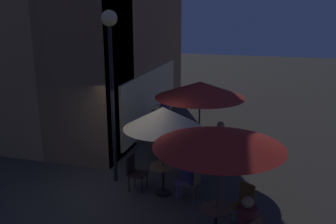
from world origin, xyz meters
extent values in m
plane|color=#35322C|center=(0.00, 0.00, 0.00)|extent=(60.00, 60.00, 0.00)
cube|color=beige|center=(5.15, 0.91, 1.25)|extent=(6.00, 0.08, 2.10)
cylinder|color=black|center=(0.71, 0.50, 2.08)|extent=(0.10, 0.10, 4.16)
sphere|color=#F9D98B|center=(0.71, 0.50, 4.28)|extent=(0.40, 0.40, 0.40)
cylinder|color=black|center=(2.40, -1.44, 0.01)|extent=(0.40, 0.40, 0.03)
cylinder|color=black|center=(2.40, -1.44, 0.37)|extent=(0.06, 0.06, 0.75)
cylinder|color=olive|center=(2.40, -1.44, 0.76)|extent=(0.67, 0.67, 0.03)
cylinder|color=black|center=(0.35, -0.95, 0.01)|extent=(0.40, 0.40, 0.03)
cylinder|color=black|center=(0.35, -0.95, 0.37)|extent=(0.06, 0.06, 0.73)
cylinder|color=#8C5E3A|center=(0.35, -0.95, 0.75)|extent=(0.66, 0.66, 0.03)
cylinder|color=#4F3428|center=(-1.20, -2.51, 0.70)|extent=(0.61, 0.61, 0.03)
cylinder|color=black|center=(2.40, -1.44, 0.03)|extent=(0.36, 0.36, 0.06)
cylinder|color=#51301F|center=(2.40, -1.44, 1.24)|extent=(0.05, 0.05, 2.47)
cone|color=#A2251C|center=(2.40, -1.44, 2.29)|extent=(2.58, 2.58, 0.46)
cylinder|color=black|center=(0.35, -0.95, 0.03)|extent=(0.36, 0.36, 0.06)
cylinder|color=#4B3D1E|center=(0.35, -0.95, 1.11)|extent=(0.05, 0.05, 2.21)
cone|color=tan|center=(0.35, -0.95, 2.00)|extent=(1.92, 1.92, 0.52)
cylinder|color=#4C3828|center=(-1.20, -2.51, 1.17)|extent=(0.05, 0.05, 2.34)
cone|color=#A41E16|center=(-1.20, -2.51, 2.20)|extent=(2.51, 2.51, 0.38)
cylinder|color=brown|center=(2.53, -1.97, 0.23)|extent=(0.03, 0.03, 0.45)
cylinder|color=brown|center=(2.81, -1.80, 0.23)|extent=(0.03, 0.03, 0.45)
cylinder|color=brown|center=(2.70, -2.25, 0.23)|extent=(0.03, 0.03, 0.45)
cylinder|color=brown|center=(2.98, -2.08, 0.23)|extent=(0.03, 0.03, 0.45)
cube|color=brown|center=(2.76, -2.03, 0.47)|extent=(0.57, 0.57, 0.04)
cube|color=brown|center=(2.85, -2.19, 0.71)|extent=(0.37, 0.25, 0.43)
cylinder|color=black|center=(0.56, -0.45, 0.21)|extent=(0.03, 0.03, 0.42)
cylinder|color=black|center=(0.20, -0.43, 0.21)|extent=(0.03, 0.03, 0.42)
cylinder|color=black|center=(0.58, -0.10, 0.21)|extent=(0.03, 0.03, 0.42)
cylinder|color=black|center=(0.22, -0.08, 0.21)|extent=(0.03, 0.03, 0.42)
cube|color=black|center=(0.39, -0.27, 0.44)|extent=(0.46, 0.46, 0.04)
cube|color=black|center=(0.40, -0.07, 0.69)|extent=(0.44, 0.06, 0.47)
cylinder|color=brown|center=(0.10, -1.50, 0.23)|extent=(0.03, 0.03, 0.45)
cylinder|color=brown|center=(0.40, -1.55, 0.23)|extent=(0.03, 0.03, 0.45)
cylinder|color=brown|center=(0.04, -1.80, 0.23)|extent=(0.03, 0.03, 0.45)
cylinder|color=brown|center=(0.34, -1.85, 0.23)|extent=(0.03, 0.03, 0.45)
cube|color=brown|center=(0.22, -1.68, 0.47)|extent=(0.44, 0.44, 0.04)
cube|color=brown|center=(0.19, -1.85, 0.70)|extent=(0.38, 0.11, 0.43)
cylinder|color=#583917|center=(-0.76, -3.00, 0.22)|extent=(0.03, 0.03, 0.44)
cylinder|color=#583917|center=(-0.59, -2.74, 0.22)|extent=(0.03, 0.03, 0.44)
cylinder|color=#583917|center=(-0.51, -3.17, 0.22)|extent=(0.03, 0.03, 0.44)
cylinder|color=#583917|center=(-0.33, -2.91, 0.22)|extent=(0.03, 0.03, 0.44)
cube|color=#583917|center=(-0.55, -2.95, 0.45)|extent=(0.53, 0.53, 0.04)
cube|color=#583917|center=(-0.41, -3.05, 0.71)|extent=(0.25, 0.34, 0.47)
cube|color=black|center=(2.68, -1.91, 0.49)|extent=(0.44, 0.46, 0.14)
cylinder|color=black|center=(2.60, -1.77, 0.24)|extent=(0.14, 0.14, 0.49)
cylinder|color=#192649|center=(2.76, -2.03, 0.78)|extent=(0.30, 0.30, 0.57)
sphere|color=#936C4C|center=(2.76, -2.03, 1.17)|extent=(0.23, 0.23, 0.23)
cube|color=#563B5D|center=(0.25, -1.54, 0.49)|extent=(0.43, 0.42, 0.14)
cylinder|color=#563B5D|center=(0.27, -1.38, 0.24)|extent=(0.14, 0.14, 0.49)
cylinder|color=#2D2951|center=(0.22, -1.68, 0.79)|extent=(0.38, 0.38, 0.59)
sphere|color=#986648|center=(0.22, -1.68, 1.17)|extent=(0.19, 0.19, 0.19)
cylinder|color=#4C1A19|center=(-1.52, -3.12, 0.75)|extent=(0.38, 0.38, 0.52)
sphere|color=#926C4C|center=(-1.52, -3.12, 1.11)|extent=(0.22, 0.22, 0.22)
cylinder|color=#2E4D35|center=(2.68, -0.07, 0.43)|extent=(0.30, 0.30, 0.86)
cylinder|color=#263F2B|center=(2.68, -0.07, 1.17)|extent=(0.35, 0.35, 0.62)
sphere|color=beige|center=(2.68, -0.07, 1.59)|extent=(0.22, 0.22, 0.22)
cylinder|color=#543867|center=(4.13, 0.10, 0.44)|extent=(0.27, 0.27, 0.88)
cylinder|color=#533B69|center=(4.13, 0.10, 1.17)|extent=(0.32, 0.32, 0.57)
sphere|color=#986F4E|center=(4.13, 0.10, 1.55)|extent=(0.22, 0.22, 0.22)
camera|label=1|loc=(-7.69, -3.36, 4.50)|focal=39.37mm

